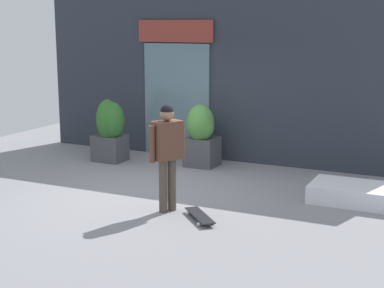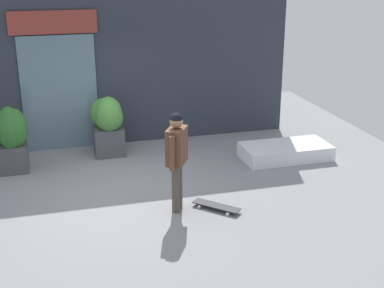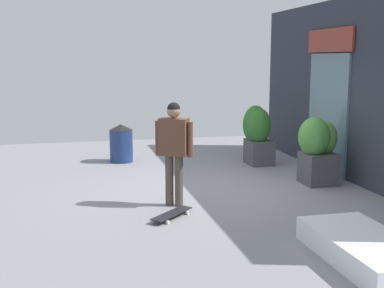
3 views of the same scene
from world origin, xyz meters
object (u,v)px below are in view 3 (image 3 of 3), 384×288
at_px(planter_box_left, 317,147).
at_px(trash_bin, 121,143).
at_px(skateboarder, 174,143).
at_px(planter_box_right, 258,133).
at_px(skateboard, 172,214).

bearing_deg(planter_box_left, trash_bin, -130.89).
relative_size(skateboarder, planter_box_left, 1.31).
relative_size(planter_box_left, trash_bin, 1.47).
bearing_deg(planter_box_right, planter_box_left, 13.62).
relative_size(skateboarder, planter_box_right, 1.25).
distance_m(skateboard, planter_box_right, 4.21).
bearing_deg(planter_box_left, skateboarder, -75.22).
xyz_separation_m(skateboard, trash_bin, (-4.29, -0.33, 0.37)).
xyz_separation_m(planter_box_left, planter_box_right, (-1.88, -0.45, 0.00)).
bearing_deg(planter_box_left, planter_box_right, -166.38).
bearing_deg(planter_box_right, skateboarder, -42.53).
xyz_separation_m(skateboarder, planter_box_left, (-0.76, 2.87, -0.30)).
bearing_deg(skateboarder, skateboard, 14.63).
bearing_deg(trash_bin, planter_box_left, 49.11).
bearing_deg(trash_bin, planter_box_right, 70.42).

